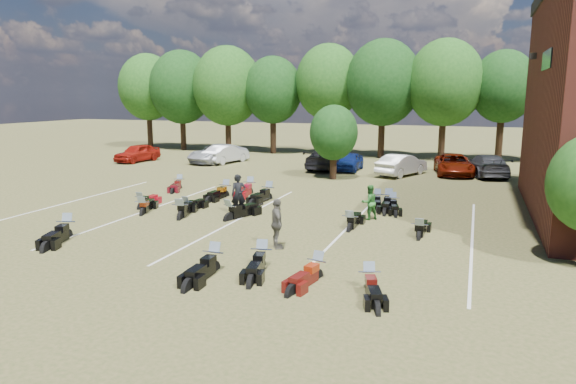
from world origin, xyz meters
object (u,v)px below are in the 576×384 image
at_px(person_green, 369,202).
at_px(car_4, 349,162).
at_px(car_0, 137,153).
at_px(motorcycle_3, 214,271).
at_px(person_grey, 277,224).
at_px(motorcycle_7, 141,209).
at_px(person_black, 239,195).
at_px(motorcycle_14, 180,189).

bearing_deg(person_green, car_4, -114.26).
distance_m(car_0, person_green, 26.25).
xyz_separation_m(car_4, motorcycle_3, (1.14, -23.32, -0.67)).
bearing_deg(car_4, motorcycle_3, -87.90).
distance_m(person_grey, motorcycle_7, 9.69).
xyz_separation_m(car_0, person_black, (16.51, -14.79, 0.22)).
distance_m(person_green, person_grey, 6.04).
bearing_deg(person_black, motorcycle_3, -101.90).
bearing_deg(car_0, motorcycle_7, -47.18).
relative_size(car_4, motorcycle_7, 1.87).
height_order(motorcycle_3, motorcycle_14, motorcycle_3).
xyz_separation_m(person_black, motorcycle_14, (-6.33, 4.98, -0.96)).
bearing_deg(person_grey, motorcycle_14, 13.22).
xyz_separation_m(car_0, person_green, (22.45, -13.61, 0.05)).
relative_size(car_4, motorcycle_3, 1.69).
distance_m(car_0, motorcycle_3, 29.37).
bearing_deg(person_grey, person_black, 6.15).
xyz_separation_m(car_4, person_green, (4.41, -14.70, 0.12)).
xyz_separation_m(car_0, motorcycle_3, (19.17, -22.23, -0.74)).
height_order(person_black, person_grey, person_black).
relative_size(person_grey, motorcycle_7, 0.88).
bearing_deg(motorcycle_14, person_green, -34.17).
bearing_deg(motorcycle_14, car_4, 37.26).
bearing_deg(motorcycle_14, person_grey, -60.21).
bearing_deg(car_4, car_0, -177.24).
height_order(car_4, motorcycle_3, car_4).
xyz_separation_m(person_black, motorcycle_3, (2.66, -7.44, -0.96)).
distance_m(car_4, motorcycle_7, 17.67).
bearing_deg(motorcycle_7, person_green, -176.65).
bearing_deg(person_grey, motorcycle_3, 128.37).
distance_m(person_green, motorcycle_7, 11.23).
xyz_separation_m(person_green, motorcycle_7, (-11.08, -1.65, -0.80)).
height_order(car_4, motorcycle_7, car_4).
bearing_deg(person_black, car_0, 106.52).
distance_m(person_black, motorcycle_14, 8.11).
height_order(person_grey, motorcycle_7, person_grey).
xyz_separation_m(motorcycle_7, motorcycle_14, (-1.18, 5.45, 0.00)).
height_order(car_4, person_black, person_black).
relative_size(motorcycle_7, motorcycle_14, 0.99).
xyz_separation_m(car_0, motorcycle_14, (10.19, -9.81, -0.74)).
relative_size(car_4, person_black, 2.06).
bearing_deg(motorcycle_3, motorcycle_14, 123.82).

